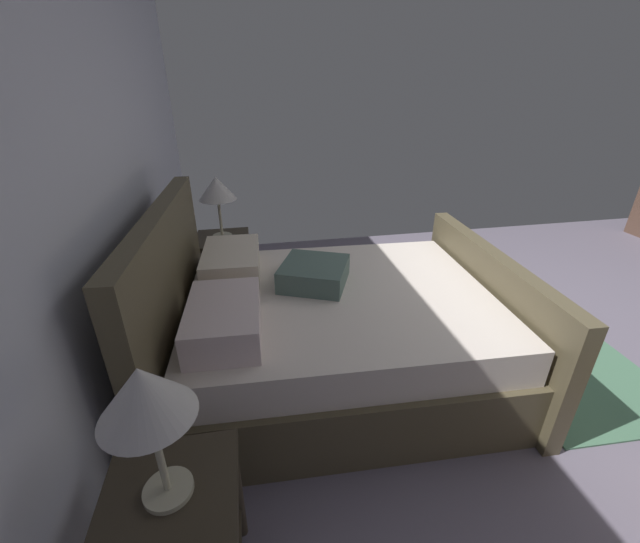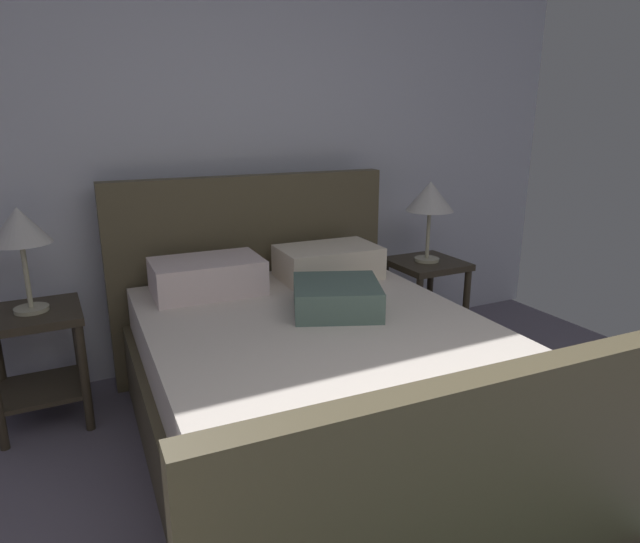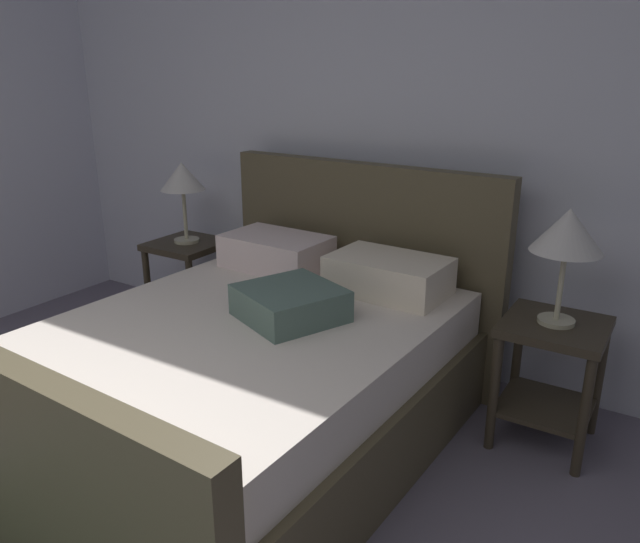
{
  "view_description": "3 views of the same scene",
  "coord_description": "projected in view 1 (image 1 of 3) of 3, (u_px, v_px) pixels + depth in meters",
  "views": [
    {
      "loc": [
        -2.07,
        2.37,
        1.81
      ],
      "look_at": [
        0.25,
        1.92,
        0.64
      ],
      "focal_mm": 22.0,
      "sensor_mm": 36.0,
      "label": 1
    },
    {
      "loc": [
        -1.05,
        -0.22,
        1.54
      ],
      "look_at": [
        0.15,
        2.17,
        0.77
      ],
      "focal_mm": 31.2,
      "sensor_mm": 36.0,
      "label": 2
    },
    {
      "loc": [
        1.58,
        -0.06,
        1.68
      ],
      "look_at": [
        0.35,
        1.91,
        0.89
      ],
      "focal_mm": 34.25,
      "sensor_mm": 36.0,
      "label": 3
    }
  ],
  "objects": [
    {
      "name": "table_lamp_right",
      "position": [
        217.0,
        190.0,
        3.15
      ],
      "size": [
        0.3,
        0.3,
        0.52
      ],
      "color": "#B7B293",
      "rests_on": "nightstand_right"
    },
    {
      "name": "bed",
      "position": [
        331.0,
        329.0,
        2.54
      ],
      "size": [
        1.76,
        2.17,
        1.18
      ],
      "color": "brown",
      "rests_on": "ground"
    },
    {
      "name": "ground_plane",
      "position": [
        571.0,
        341.0,
        3.02
      ],
      "size": [
        4.83,
        6.09,
        0.02
      ],
      "primitive_type": "cube",
      "color": "slate"
    },
    {
      "name": "wall_back",
      "position": [
        90.0,
        183.0,
        1.9
      ],
      "size": [
        4.95,
        0.12,
        2.71
      ],
      "primitive_type": "cube",
      "color": "silver",
      "rests_on": "ground"
    },
    {
      "name": "nightstand_right",
      "position": [
        225.0,
        258.0,
        3.41
      ],
      "size": [
        0.44,
        0.44,
        0.6
      ],
      "color": "#362E22",
      "rests_on": "ground"
    },
    {
      "name": "nightstand_left",
      "position": [
        179.0,
        528.0,
        1.37
      ],
      "size": [
        0.44,
        0.44,
        0.6
      ],
      "color": "#362E22",
      "rests_on": "ground"
    },
    {
      "name": "area_rug",
      "position": [
        542.0,
        344.0,
        2.97
      ],
      "size": [
        1.81,
        1.05,
        0.01
      ],
      "primitive_type": "cube",
      "rotation": [
        0.0,
        0.0,
        -0.04
      ],
      "color": "#497458",
      "rests_on": "ground"
    },
    {
      "name": "table_lamp_left",
      "position": [
        144.0,
        398.0,
        1.1
      ],
      "size": [
        0.28,
        0.28,
        0.51
      ],
      "color": "#B7B293",
      "rests_on": "nightstand_left"
    }
  ]
}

